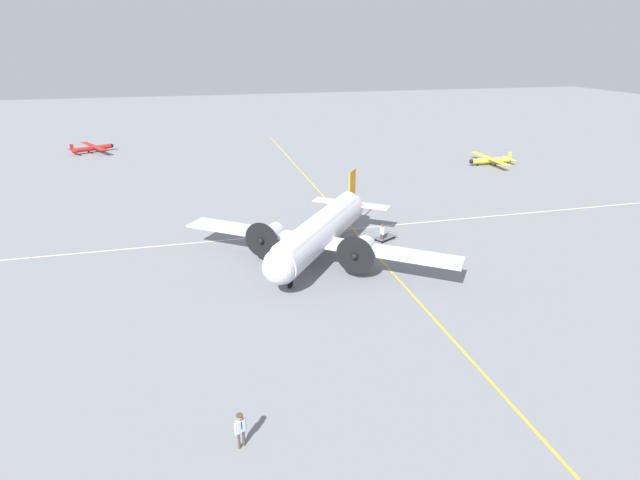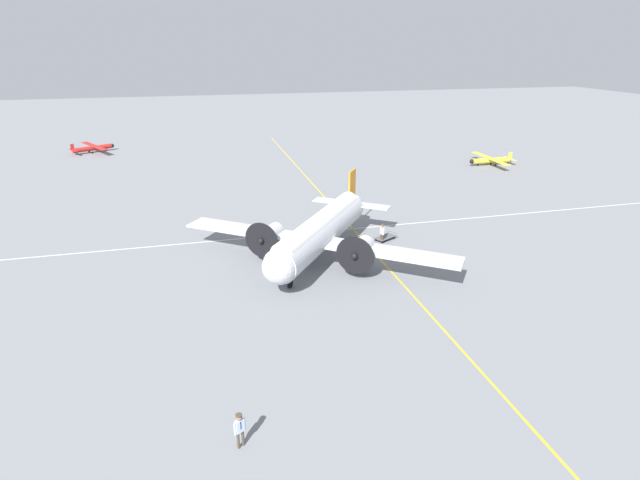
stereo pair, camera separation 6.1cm
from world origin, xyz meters
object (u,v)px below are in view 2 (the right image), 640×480
crew_foreground (240,427)px  passenger_boarding (382,231)px  airliner_main (318,233)px  light_aircraft_taxiing (94,148)px  light_aircraft_distant (490,160)px  suitcase_near_door (363,240)px  suitcase_upright_spare (360,239)px  baggage_cart (385,237)px

crew_foreground → passenger_boarding: 27.53m
airliner_main → light_aircraft_taxiing: size_ratio=2.34×
light_aircraft_distant → passenger_boarding: bearing=44.1°
airliner_main → suitcase_near_door: (3.15, -5.23, -2.40)m
airliner_main → suitcase_upright_spare: (3.41, -5.03, -2.39)m
airliner_main → suitcase_upright_spare: bearing=161.0°
light_aircraft_taxiing → suitcase_near_door: bearing=-86.9°
suitcase_near_door → light_aircraft_distant: light_aircraft_distant is taller
crew_foreground → baggage_cart: size_ratio=0.78×
crew_foreground → baggage_cart: bearing=-154.3°
crew_foreground → light_aircraft_taxiing: 76.20m
crew_foreground → passenger_boarding: bearing=-154.0°
crew_foreground → suitcase_near_door: bearing=-150.4°
suitcase_upright_spare → baggage_cart: baggage_cart is taller
passenger_boarding → light_aircraft_distant: size_ratio=0.19×
crew_foreground → suitcase_upright_spare: size_ratio=3.81×
crew_foreground → suitcase_near_door: size_ratio=3.95×
passenger_boarding → light_aircraft_distant: (26.12, -27.73, -0.37)m
passenger_boarding → suitcase_near_door: passenger_boarding is taller
light_aircraft_taxiing → light_aircraft_distant: bearing=-51.4°
passenger_boarding → suitcase_upright_spare: size_ratio=3.75×
airliner_main → crew_foreground: 21.90m
airliner_main → suitcase_near_door: 6.57m
light_aircraft_distant → light_aircraft_taxiing: bearing=-21.7°
airliner_main → baggage_cart: airliner_main is taller
passenger_boarding → baggage_cart: (0.59, -0.59, -0.89)m
suitcase_upright_spare → airliner_main: bearing=124.2°
passenger_boarding → baggage_cart: bearing=125.7°
suitcase_upright_spare → baggage_cart: (-0.20, -2.47, 0.05)m
airliner_main → suitcase_upright_spare: airliner_main is taller
passenger_boarding → light_aircraft_taxiing: light_aircraft_taxiing is taller
baggage_cart → suitcase_upright_spare: bearing=-32.9°
passenger_boarding → light_aircraft_taxiing: (51.43, 33.46, -0.37)m
suitcase_upright_spare → light_aircraft_taxiing: 59.68m
baggage_cart → light_aircraft_distant: 37.26m
light_aircraft_distant → suitcase_upright_spare: bearing=41.3°
passenger_boarding → light_aircraft_distant: 38.09m
light_aircraft_distant → light_aircraft_taxiing: 66.21m
suitcase_upright_spare → light_aircraft_taxiing: light_aircraft_taxiing is taller
suitcase_upright_spare → light_aircraft_distant: (25.33, -29.61, 0.57)m
suitcase_near_door → light_aircraft_taxiing: (50.90, 31.78, 0.58)m
airliner_main → suitcase_upright_spare: 6.53m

